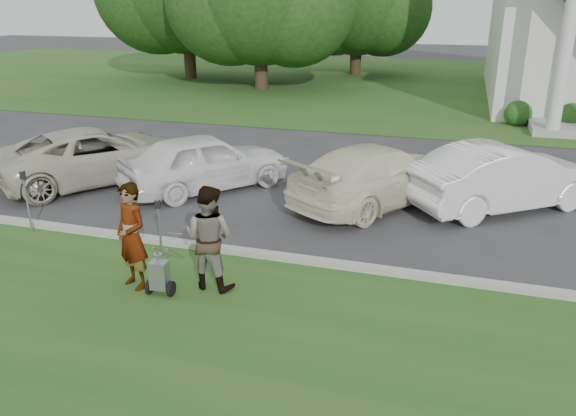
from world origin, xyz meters
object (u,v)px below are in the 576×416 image
at_px(person_left, 132,237).
at_px(car_c, 378,175).
at_px(striping_cart, 160,276).
at_px(parking_meter_near, 159,222).
at_px(car_b, 205,162).
at_px(parking_meter_far, 26,194).
at_px(tree_back, 358,2).
at_px(person_right, 209,238).
at_px(car_a, 96,155).
at_px(car_d, 504,177).

relative_size(person_left, car_c, 0.38).
xyz_separation_m(striping_cart, car_c, (2.91, 5.89, 0.38)).
height_order(person_left, parking_meter_near, person_left).
bearing_deg(person_left, car_c, 82.73).
distance_m(car_b, car_c, 4.64).
bearing_deg(parking_meter_far, car_b, 58.36).
bearing_deg(parking_meter_near, person_left, -85.70).
height_order(tree_back, car_c, tree_back).
relative_size(person_left, person_right, 1.02).
height_order(person_left, car_a, person_left).
bearing_deg(tree_back, striping_cart, -85.43).
relative_size(parking_meter_far, car_d, 0.30).
height_order(parking_meter_far, car_b, car_b).
distance_m(tree_back, car_c, 26.35).
height_order(tree_back, person_right, tree_back).
bearing_deg(parking_meter_far, parking_meter_near, -6.93).
distance_m(person_right, car_a, 7.52).
bearing_deg(tree_back, car_c, -78.00).
height_order(striping_cart, car_d, car_d).
height_order(striping_cart, car_a, car_a).
distance_m(tree_back, parking_meter_far, 30.00).
bearing_deg(person_right, person_left, 22.58).
bearing_deg(car_b, parking_meter_near, 142.83).
distance_m(car_a, car_c, 7.92).
xyz_separation_m(striping_cart, car_b, (-1.73, 5.60, 0.41)).
xyz_separation_m(car_a, car_b, (3.27, 0.20, 0.02)).
bearing_deg(striping_cart, parking_meter_near, 113.54).
relative_size(car_a, car_d, 1.11).
relative_size(tree_back, person_left, 4.94).
height_order(striping_cart, parking_meter_far, parking_meter_far).
xyz_separation_m(striping_cart, parking_meter_near, (-0.66, 1.23, 0.45)).
xyz_separation_m(person_right, car_d, (5.18, 5.88, -0.15)).
bearing_deg(car_a, car_c, -141.14).
bearing_deg(car_c, striping_cart, 95.91).
height_order(person_right, car_a, person_right).
distance_m(person_left, parking_meter_far, 3.89).
bearing_deg(car_a, striping_cart, 168.13).
relative_size(person_left, car_d, 0.40).
height_order(tree_back, parking_meter_far, tree_back).
bearing_deg(person_right, parking_meter_near, -21.21).
bearing_deg(person_left, parking_meter_far, -179.08).
distance_m(striping_cart, car_a, 7.37).
relative_size(person_left, car_a, 0.36).
xyz_separation_m(parking_meter_near, car_b, (-1.07, 4.37, -0.04)).
height_order(parking_meter_near, parking_meter_far, parking_meter_far).
bearing_deg(car_b, tree_back, -49.17).
height_order(car_a, car_b, car_b).
distance_m(person_right, parking_meter_far, 5.01).
height_order(tree_back, striping_cart, tree_back).
bearing_deg(car_b, car_c, -137.33).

